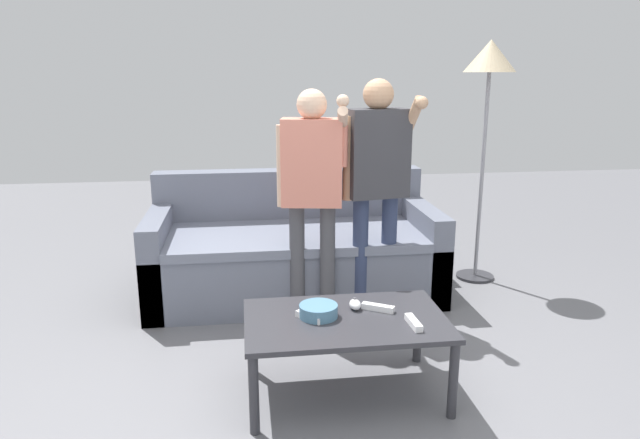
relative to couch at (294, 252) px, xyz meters
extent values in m
plane|color=slate|center=(0.10, -1.44, -0.29)|extent=(12.00, 12.00, 0.00)
cube|color=slate|center=(0.00, -0.04, -0.08)|extent=(1.97, 0.93, 0.41)
cube|color=slate|center=(0.00, -0.12, 0.15)|extent=(1.69, 0.81, 0.06)
cube|color=slate|center=(0.00, 0.33, 0.33)|extent=(1.97, 0.18, 0.41)
cube|color=slate|center=(-0.92, -0.04, 0.02)|extent=(0.14, 0.93, 0.61)
cube|color=slate|center=(0.92, -0.04, 0.02)|extent=(0.14, 0.93, 0.61)
cube|color=#2D2D33|center=(0.12, -1.39, 0.09)|extent=(0.95, 0.60, 0.03)
cylinder|color=#2D2D33|center=(-0.32, -1.65, -0.10)|extent=(0.04, 0.04, 0.37)
cylinder|color=#2D2D33|center=(0.57, -1.65, -0.10)|extent=(0.04, 0.04, 0.37)
cylinder|color=#2D2D33|center=(-0.32, -1.12, -0.10)|extent=(0.04, 0.04, 0.37)
cylinder|color=#2D2D33|center=(0.57, -1.12, -0.10)|extent=(0.04, 0.04, 0.37)
cylinder|color=teal|center=(0.00, -1.35, 0.14)|extent=(0.18, 0.18, 0.06)
ellipsoid|color=white|center=(0.19, -1.29, 0.13)|extent=(0.06, 0.09, 0.05)
cylinder|color=#4C4C51|center=(0.19, -1.28, 0.16)|extent=(0.02, 0.02, 0.01)
cylinder|color=#2D2D33|center=(1.40, 0.09, -0.28)|extent=(0.28, 0.28, 0.02)
cylinder|color=gray|center=(1.40, 0.09, 0.48)|extent=(0.03, 0.03, 1.50)
cone|color=#C1AD89|center=(1.40, 0.09, 1.34)|extent=(0.36, 0.36, 0.22)
cylinder|color=#47474C|center=(-0.02, -0.50, 0.09)|extent=(0.09, 0.09, 0.75)
cylinder|color=#47474C|center=(0.16, -0.53, 0.09)|extent=(0.09, 0.09, 0.75)
cube|color=#DB7F6B|center=(0.07, -0.52, 0.72)|extent=(0.38, 0.24, 0.51)
sphere|color=beige|center=(0.07, -0.52, 1.05)|extent=(0.18, 0.18, 0.18)
cylinder|color=beige|center=(-0.11, -0.49, 0.69)|extent=(0.07, 0.07, 0.49)
cylinder|color=#DB7F6B|center=(0.25, -0.55, 0.82)|extent=(0.07, 0.07, 0.24)
cylinder|color=beige|center=(0.24, -0.60, 0.97)|extent=(0.10, 0.25, 0.17)
sphere|color=beige|center=(0.23, -0.66, 1.08)|extent=(0.07, 0.07, 0.07)
cylinder|color=#2D3856|center=(0.38, -0.48, 0.10)|extent=(0.10, 0.10, 0.78)
cylinder|color=#2D3856|center=(0.57, -0.45, 0.10)|extent=(0.10, 0.10, 0.78)
cube|color=#38383D|center=(0.47, -0.46, 0.76)|extent=(0.40, 0.25, 0.54)
sphere|color=tan|center=(0.47, -0.46, 1.11)|extent=(0.18, 0.18, 0.18)
cylinder|color=tan|center=(0.29, -0.49, 0.73)|extent=(0.07, 0.07, 0.51)
cylinder|color=#38383D|center=(0.66, -0.43, 0.86)|extent=(0.07, 0.07, 0.25)
cylinder|color=tan|center=(0.67, -0.53, 0.99)|extent=(0.09, 0.21, 0.24)
sphere|color=tan|center=(0.69, -0.63, 1.06)|extent=(0.07, 0.07, 0.07)
cube|color=white|center=(-0.05, -1.38, 0.12)|extent=(0.13, 0.14, 0.03)
cylinder|color=silver|center=(-0.07, -1.36, 0.14)|extent=(0.01, 0.01, 0.00)
cube|color=silver|center=(-0.02, -1.42, 0.14)|extent=(0.02, 0.02, 0.00)
cube|color=white|center=(0.29, -1.32, 0.12)|extent=(0.16, 0.11, 0.03)
cylinder|color=silver|center=(0.27, -1.31, 0.14)|extent=(0.01, 0.01, 0.00)
cube|color=silver|center=(0.34, -1.35, 0.14)|extent=(0.02, 0.02, 0.00)
cube|color=white|center=(0.42, -1.51, 0.12)|extent=(0.04, 0.16, 0.03)
cylinder|color=silver|center=(0.41, -1.48, 0.14)|extent=(0.01, 0.01, 0.00)
cube|color=silver|center=(0.42, -1.56, 0.14)|extent=(0.02, 0.02, 0.00)
camera|label=1|loc=(-0.33, -3.85, 1.23)|focal=32.16mm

